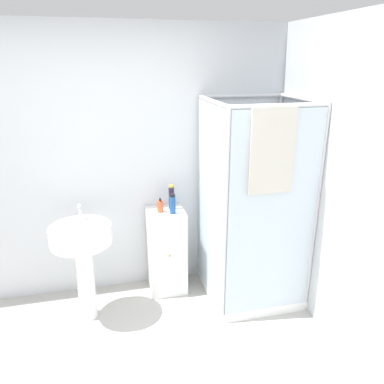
% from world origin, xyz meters
% --- Properties ---
extents(wall_back, '(6.40, 0.06, 2.50)m').
position_xyz_m(wall_back, '(0.00, 1.70, 1.25)').
color(wall_back, silver).
rests_on(wall_back, ground_plane).
extents(shower_enclosure, '(0.84, 0.87, 1.88)m').
position_xyz_m(shower_enclosure, '(1.19, 1.17, 0.53)').
color(shower_enclosure, white).
rests_on(shower_enclosure, ground_plane).
extents(vanity_cabinet, '(0.35, 0.36, 0.84)m').
position_xyz_m(vanity_cabinet, '(0.48, 1.49, 0.42)').
color(vanity_cabinet, white).
rests_on(vanity_cabinet, ground_plane).
extents(sink, '(0.51, 0.51, 1.01)m').
position_xyz_m(sink, '(-0.28, 1.22, 0.68)').
color(sink, white).
rests_on(sink, ground_plane).
extents(soap_dispenser, '(0.06, 0.06, 0.14)m').
position_xyz_m(soap_dispenser, '(0.43, 1.48, 0.89)').
color(soap_dispenser, '#E5562D').
rests_on(soap_dispenser, vanity_cabinet).
extents(shampoo_bottle_tall_black, '(0.05, 0.05, 0.24)m').
position_xyz_m(shampoo_bottle_tall_black, '(0.55, 1.54, 0.95)').
color(shampoo_bottle_tall_black, '#281E33').
rests_on(shampoo_bottle_tall_black, vanity_cabinet).
extents(shampoo_bottle_blue, '(0.06, 0.06, 0.19)m').
position_xyz_m(shampoo_bottle_blue, '(0.53, 1.43, 0.93)').
color(shampoo_bottle_blue, '#1E4C93').
rests_on(shampoo_bottle_blue, vanity_cabinet).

